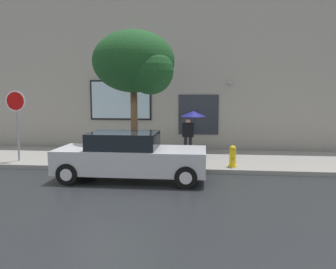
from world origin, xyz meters
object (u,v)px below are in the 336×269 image
fire_hydrant (233,156)px  stop_sign (16,112)px  parked_car (130,157)px  street_tree (137,64)px  pedestrian_with_umbrella (192,120)px

fire_hydrant → stop_sign: bearing=178.7°
parked_car → street_tree: (-0.06, 1.54, 2.93)m
fire_hydrant → pedestrian_with_umbrella: size_ratio=0.41×
parked_car → stop_sign: bearing=159.8°
stop_sign → pedestrian_with_umbrella: bearing=15.1°
parked_car → street_tree: bearing=92.4°
street_tree → stop_sign: (-4.55, 0.16, -1.66)m
fire_hydrant → stop_sign: size_ratio=0.28×
parked_car → stop_sign: size_ratio=1.74×
fire_hydrant → street_tree: street_tree is taller
pedestrian_with_umbrella → street_tree: (-1.82, -1.88, 2.04)m
stop_sign → parked_car: bearing=-20.2°
parked_car → stop_sign: stop_sign is taller
parked_car → fire_hydrant: size_ratio=6.16×
pedestrian_with_umbrella → street_tree: street_tree is taller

